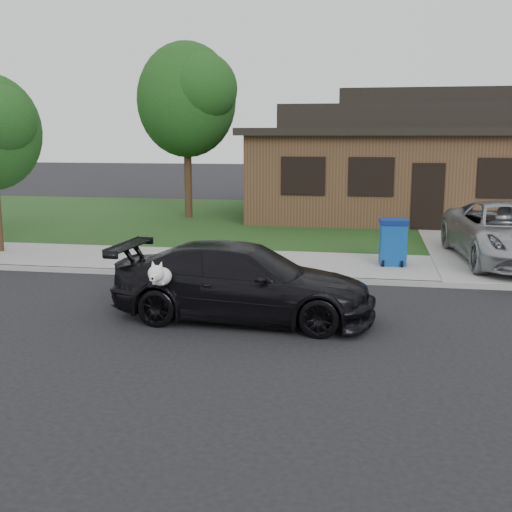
# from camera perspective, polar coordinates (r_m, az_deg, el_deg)

# --- Properties ---
(ground) EXTENTS (120.00, 120.00, 0.00)m
(ground) POSITION_cam_1_polar(r_m,az_deg,el_deg) (10.81, -2.06, -6.24)
(ground) COLOR black
(ground) RESTS_ON ground
(sidewalk) EXTENTS (60.00, 3.00, 0.12)m
(sidewalk) POSITION_cam_1_polar(r_m,az_deg,el_deg) (15.57, 1.82, -0.74)
(sidewalk) COLOR gray
(sidewalk) RESTS_ON ground
(curb) EXTENTS (60.00, 0.12, 0.12)m
(curb) POSITION_cam_1_polar(r_m,az_deg,el_deg) (14.12, 0.93, -1.93)
(curb) COLOR gray
(curb) RESTS_ON ground
(lawn) EXTENTS (60.00, 13.00, 0.13)m
(lawn) POSITION_cam_1_polar(r_m,az_deg,el_deg) (23.41, 4.67, 3.10)
(lawn) COLOR #193814
(lawn) RESTS_ON ground
(driveway) EXTENTS (4.50, 13.00, 0.14)m
(driveway) POSITION_cam_1_polar(r_m,az_deg,el_deg) (20.69, 20.61, 1.46)
(driveway) COLOR gray
(driveway) RESTS_ON ground
(sedan) EXTENTS (4.61, 2.30, 1.31)m
(sedan) POSITION_cam_1_polar(r_m,az_deg,el_deg) (11.06, -1.15, -2.32)
(sedan) COLOR black
(sedan) RESTS_ON ground
(minivan) EXTENTS (2.81, 5.33, 1.43)m
(minivan) POSITION_cam_1_polar(r_m,az_deg,el_deg) (16.47, 21.60, 1.94)
(minivan) COLOR #9EA0A5
(minivan) RESTS_ON driveway
(recycling_bin) EXTENTS (0.70, 0.72, 1.09)m
(recycling_bin) POSITION_cam_1_polar(r_m,az_deg,el_deg) (15.50, 12.08, 1.26)
(recycling_bin) COLOR navy
(recycling_bin) RESTS_ON sidewalk
(house) EXTENTS (12.60, 8.60, 4.65)m
(house) POSITION_cam_1_polar(r_m,az_deg,el_deg) (25.19, 14.38, 8.07)
(house) COLOR #422B1C
(house) RESTS_ON ground
(tree_0) EXTENTS (3.78, 3.60, 6.34)m
(tree_0) POSITION_cam_1_polar(r_m,az_deg,el_deg) (23.93, -5.89, 13.84)
(tree_0) COLOR #332114
(tree_0) RESTS_ON ground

